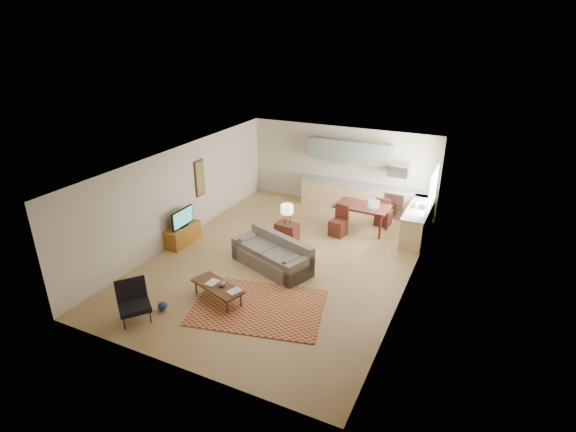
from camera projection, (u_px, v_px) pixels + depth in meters
The scene contains 25 objects.
room at pixel (283, 213), 11.47m from camera, with size 9.00×9.00×9.00m.
kitchen_counter_back at pixel (363, 198), 14.93m from camera, with size 4.26×0.64×0.92m, color tan, non-canonical shape.
kitchen_counter_right at pixel (418, 222), 13.15m from camera, with size 0.64×2.26×0.92m, color tan, non-canonical shape.
kitchen_range at pixel (395, 204), 14.50m from camera, with size 0.62×0.62×0.90m, color #A5A8AD.
kitchen_microwave at pixel (399, 171), 14.08m from camera, with size 0.62×0.40×0.35m, color #A5A8AD.
upper_cabinets at pixel (349, 151), 14.70m from camera, with size 2.80×0.34×0.70m, color slate.
window_right at pixel (433, 188), 12.60m from camera, with size 0.02×1.40×1.05m, color white.
wall_art_left at pixel (200, 178), 13.41m from camera, with size 0.06×0.42×1.10m, color olive, non-canonical shape.
triptych at pixel (339, 155), 15.06m from camera, with size 1.70×0.04×0.50m, color beige, non-canonical shape.
rug at pixel (258, 307), 9.98m from camera, with size 2.86×1.98×0.02m, color maroon.
sofa at pixel (272, 253), 11.48m from camera, with size 2.30×1.00×0.80m, color #655A52, non-canonical shape.
coffee_table at pixel (218, 293), 10.17m from camera, with size 1.32×0.53×0.40m, color #432411, non-canonical shape.
book_a at pixel (208, 281), 10.22m from camera, with size 0.25×0.33×0.03m, color maroon.
book_b at pixel (231, 289), 9.92m from camera, with size 0.33×0.38×0.02m, color navy.
vase at pixel (222, 283), 10.03m from camera, with size 0.19×0.19×0.17m, color black.
armchair at pixel (134, 303), 9.42m from camera, with size 0.73×0.73×0.84m, color black, non-canonical shape.
tv_credenza at pixel (183, 235), 12.79m from camera, with size 0.44×1.16×0.53m, color brown, non-canonical shape.
tv at pixel (182, 218), 12.56m from camera, with size 0.09×0.89×0.53m, color black, non-canonical shape.
console_table at pixel (287, 235), 12.57m from camera, with size 0.61×0.41×0.71m, color #3E1812, non-canonical shape.
table_lamp at pixel (287, 214), 12.31m from camera, with size 0.35×0.35×0.57m, color beige, non-canonical shape.
dining_table at pixel (362, 218), 13.57m from camera, with size 1.59×0.91×0.80m, color #3E1812, non-canonical shape.
dining_chair_near at pixel (338, 221), 13.20m from camera, with size 0.44×0.46×0.92m, color #3E1812, non-canonical shape.
dining_chair_far at pixel (384, 211), 13.89m from camera, with size 0.45×0.47×0.95m, color #3E1812, non-canonical shape.
laptop at pixel (372, 204), 13.15m from camera, with size 0.34×0.25×0.25m, color #A5A8AD, non-canonical shape.
soap_bottle at pixel (417, 203), 13.03m from camera, with size 0.09×0.10×0.19m, color beige.
Camera 1 is at (4.67, -9.48, 5.83)m, focal length 28.00 mm.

